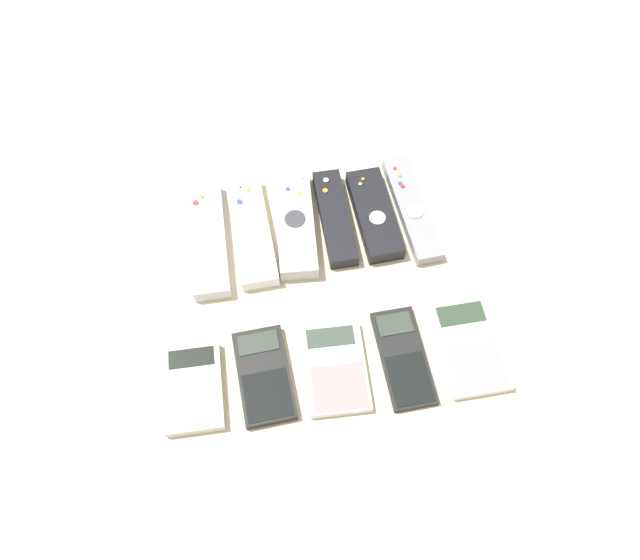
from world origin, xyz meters
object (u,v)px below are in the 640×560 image
remote_0 (208,239)px  remote_2 (295,223)px  remote_1 (251,231)px  calculator_2 (336,368)px  calculator_3 (403,357)px  remote_5 (412,209)px  remote_4 (374,214)px  calculator_0 (194,388)px  remote_3 (335,218)px  calculator_4 (469,347)px  calculator_1 (264,375)px

remote_0 → remote_2: 0.13m
remote_1 → calculator_2: 0.25m
remote_2 → calculator_3: (0.12, -0.24, -0.01)m
remote_2 → remote_5: size_ratio=0.97×
remote_4 → remote_5: (0.06, 0.00, -0.00)m
remote_2 → calculator_0: 0.29m
remote_3 → remote_4: remote_4 is taller
remote_2 → calculator_4: bearing=-44.5°
calculator_1 → calculator_3: 0.19m
remote_3 → calculator_2: bearing=-99.8°
calculator_2 → remote_3: bearing=83.0°
remote_4 → calculator_4: (0.09, -0.24, -0.01)m
calculator_4 → calculator_3: bearing=179.7°
remote_3 → calculator_4: (0.15, -0.24, -0.00)m
calculator_0 → calculator_2: calculator_0 is taller
calculator_0 → calculator_4: bearing=1.2°
remote_3 → calculator_1: 0.27m
remote_2 → remote_5: bearing=4.1°
calculator_1 → calculator_4: calculator_1 is taller
remote_0 → calculator_2: size_ratio=1.52×
remote_0 → calculator_4: 0.42m
remote_5 → calculator_0: remote_5 is taller
remote_5 → calculator_1: bearing=-141.6°
remote_0 → calculator_2: remote_0 is taller
calculator_2 → calculator_1: bearing=179.4°
remote_5 → calculator_0: (-0.35, -0.24, -0.00)m
remote_0 → remote_4: 0.26m
remote_2 → calculator_0: remote_2 is taller
remote_1 → calculator_0: (-0.10, -0.24, -0.00)m
remote_1 → calculator_0: bearing=-116.0°
calculator_2 → remote_1: bearing=113.2°
remote_5 → calculator_3: bearing=-109.5°
remote_3 → remote_4: bearing=-4.6°
remote_5 → calculator_0: 0.43m
remote_2 → remote_4: (0.12, -0.00, -0.00)m
remote_4 → calculator_4: bearing=-72.3°
remote_1 → calculator_4: remote_1 is taller
calculator_3 → calculator_0: bearing=178.4°
remote_0 → calculator_3: (0.25, -0.23, -0.01)m
calculator_3 → remote_5: bearing=72.7°
remote_1 → calculator_1: size_ratio=1.40×
remote_5 → remote_4: bearing=179.1°
remote_0 → remote_3: same height
remote_0 → remote_2: (0.13, 0.01, 0.00)m
calculator_0 → calculator_2: size_ratio=0.92×
remote_1 → calculator_1: bearing=-94.3°
remote_0 → calculator_0: 0.24m
remote_5 → calculator_4: remote_5 is taller
remote_4 → calculator_2: 0.26m
remote_1 → calculator_4: 0.36m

